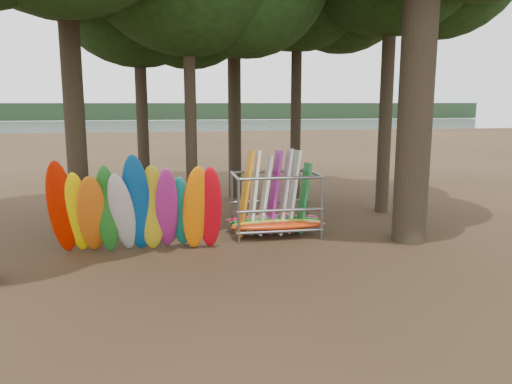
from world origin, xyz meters
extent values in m
plane|color=#47331E|center=(0.00, 0.00, 0.00)|extent=(120.00, 120.00, 0.00)
plane|color=gray|center=(0.00, 60.00, 0.00)|extent=(160.00, 160.00, 0.00)
cube|color=black|center=(0.00, 110.00, 2.00)|extent=(160.00, 4.00, 4.00)
cylinder|color=black|center=(-5.01, 1.94, 6.05)|extent=(0.59, 0.59, 12.10)
cylinder|color=black|center=(-3.21, 5.45, 5.06)|extent=(0.43, 0.43, 10.11)
cylinder|color=black|center=(0.57, 7.99, 6.35)|extent=(0.56, 0.56, 12.70)
cylinder|color=black|center=(3.03, 7.02, 5.83)|extent=(0.44, 0.44, 11.67)
cylinder|color=black|center=(-1.61, 2.55, 5.22)|extent=(0.37, 0.37, 10.45)
cylinder|color=black|center=(5.71, 4.11, 6.13)|extent=(0.49, 0.49, 12.26)
cylinder|color=black|center=(4.74, 0.08, 6.73)|extent=(1.00, 1.00, 13.45)
ellipsoid|color=red|center=(-5.21, 0.27, 1.36)|extent=(0.74, 1.38, 2.82)
ellipsoid|color=#FFE204|center=(-4.82, 0.31, 1.20)|extent=(0.67, 1.46, 2.53)
ellipsoid|color=orange|center=(-4.43, 0.13, 1.17)|extent=(0.94, 1.75, 2.49)
ellipsoid|color=#206F22|center=(-4.03, 0.13, 1.28)|extent=(0.64, 1.26, 2.68)
ellipsoid|color=#B8B8B2|center=(-3.64, 0.08, 1.20)|extent=(0.88, 1.78, 2.55)
ellipsoid|color=#0B498D|center=(-3.24, 0.05, 1.43)|extent=(0.84, 1.65, 2.97)
ellipsoid|color=gold|center=(-2.85, 0.17, 1.27)|extent=(0.81, 1.32, 2.65)
ellipsoid|color=#AC258B|center=(-2.45, 0.02, 1.27)|extent=(0.62, 1.94, 2.68)
ellipsoid|color=#158C7A|center=(-2.06, 0.32, 1.11)|extent=(0.73, 1.52, 2.33)
ellipsoid|color=orange|center=(-1.66, 0.03, 1.25)|extent=(0.85, 1.33, 2.61)
ellipsoid|color=red|center=(-1.27, 0.05, 1.24)|extent=(0.74, 1.29, 2.57)
ellipsoid|color=red|center=(0.92, 0.99, 0.42)|extent=(3.00, 0.55, 0.24)
ellipsoid|color=#C5D91C|center=(0.92, 1.29, 0.42)|extent=(2.85, 0.55, 0.24)
ellipsoid|color=#15621B|center=(0.92, 1.65, 0.42)|extent=(2.96, 0.55, 0.24)
ellipsoid|color=#B20D26|center=(0.92, 1.95, 0.42)|extent=(3.07, 0.55, 0.24)
cube|color=orange|center=(-0.03, 1.60, 1.34)|extent=(0.58, 0.81, 2.69)
cube|color=white|center=(0.29, 1.81, 1.33)|extent=(0.40, 0.79, 2.69)
cube|color=silver|center=(0.61, 1.61, 1.26)|extent=(0.50, 0.76, 2.54)
cube|color=#9D1A8B|center=(0.92, 1.73, 1.33)|extent=(0.51, 0.81, 2.67)
cube|color=silver|center=(1.24, 1.57, 1.36)|extent=(0.50, 0.78, 2.75)
cube|color=silver|center=(1.55, 1.76, 1.33)|extent=(0.48, 0.78, 2.67)
cube|color=#1A7830|center=(1.87, 1.63, 1.13)|extent=(0.45, 0.76, 2.28)
camera|label=1|loc=(-2.50, -13.49, 4.15)|focal=35.00mm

